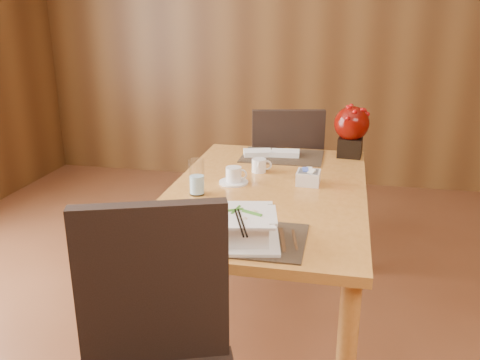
% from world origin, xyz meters
% --- Properties ---
extents(back_wall, '(5.00, 0.02, 2.80)m').
position_xyz_m(back_wall, '(0.00, 3.00, 1.40)').
color(back_wall, brown).
rests_on(back_wall, ground).
extents(dining_table, '(0.90, 1.50, 0.75)m').
position_xyz_m(dining_table, '(0.00, 0.60, 0.65)').
color(dining_table, '#CB8438').
rests_on(dining_table, ground).
extents(placemat_near, '(0.45, 0.33, 0.01)m').
position_xyz_m(placemat_near, '(0.00, 0.05, 0.75)').
color(placemat_near, black).
rests_on(placemat_near, dining_table).
extents(placemat_far, '(0.45, 0.33, 0.01)m').
position_xyz_m(placemat_far, '(0.00, 1.15, 0.75)').
color(placemat_far, black).
rests_on(placemat_far, dining_table).
extents(soup_setting, '(0.31, 0.31, 0.11)m').
position_xyz_m(soup_setting, '(-0.00, 0.02, 0.80)').
color(soup_setting, white).
rests_on(soup_setting, dining_table).
extents(coffee_cup, '(0.14, 0.14, 0.08)m').
position_xyz_m(coffee_cup, '(-0.17, 0.65, 0.78)').
color(coffee_cup, white).
rests_on(coffee_cup, dining_table).
extents(water_glass, '(0.08, 0.08, 0.16)m').
position_xyz_m(water_glass, '(-0.30, 0.46, 0.83)').
color(water_glass, silver).
rests_on(water_glass, dining_table).
extents(creamer_jug, '(0.11, 0.11, 0.07)m').
position_xyz_m(creamer_jug, '(-0.08, 0.85, 0.78)').
color(creamer_jug, white).
rests_on(creamer_jug, dining_table).
extents(sugar_caddy, '(0.11, 0.11, 0.06)m').
position_xyz_m(sugar_caddy, '(0.18, 0.71, 0.78)').
color(sugar_caddy, white).
rests_on(sugar_caddy, dining_table).
extents(berry_decor, '(0.19, 0.19, 0.29)m').
position_xyz_m(berry_decor, '(0.37, 1.24, 0.91)').
color(berry_decor, black).
rests_on(berry_decor, dining_table).
extents(napkins_far, '(0.33, 0.16, 0.03)m').
position_xyz_m(napkins_far, '(-0.05, 1.15, 0.77)').
color(napkins_far, white).
rests_on(napkins_far, dining_table).
extents(bread_plate, '(0.20, 0.20, 0.01)m').
position_xyz_m(bread_plate, '(-0.37, 0.09, 0.76)').
color(bread_plate, white).
rests_on(bread_plate, dining_table).
extents(far_chair, '(0.54, 0.54, 0.97)m').
position_xyz_m(far_chair, '(-0.02, 1.49, 0.55)').
color(far_chair, black).
rests_on(far_chair, ground).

